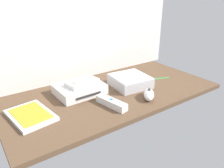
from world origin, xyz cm
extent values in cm
cube|color=brown|center=(0.00, 0.00, -1.00)|extent=(100.00, 48.00, 2.00)
cube|color=silver|center=(0.00, 24.60, 32.00)|extent=(110.00, 1.20, 64.00)
cube|color=white|center=(-13.19, 7.07, 2.20)|extent=(21.37, 16.49, 4.40)
cube|color=#2D2D2D|center=(-13.00, -1.12, 2.20)|extent=(12.01, 0.88, 0.80)
cube|color=silver|center=(11.38, 0.73, 2.50)|extent=(18.58, 18.58, 5.00)
cube|color=silver|center=(11.38, 0.73, 5.15)|extent=(17.84, 17.84, 0.30)
cube|color=white|center=(-37.85, -0.68, 0.70)|extent=(16.03, 20.66, 1.40)
cube|color=gold|center=(-37.85, -0.68, 1.48)|extent=(13.25, 17.69, 0.16)
cube|color=white|center=(-8.05, -11.17, 1.50)|extent=(6.41, 15.22, 3.00)
cylinder|color=#387FDB|center=(-8.05, -11.17, 3.20)|extent=(1.40, 1.40, 0.40)
ellipsoid|color=white|center=(9.37, -14.89, 2.00)|extent=(9.96, 10.37, 4.00)
sphere|color=#4C4C4C|center=(9.37, -14.89, 4.40)|extent=(1.40, 1.40, 1.40)
cube|color=white|center=(-11.95, 6.68, 5.40)|extent=(15.56, 10.36, 2.00)
cylinder|color=#99999E|center=(-15.89, 5.99, 6.60)|extent=(2.31, 2.31, 0.40)
cylinder|color=green|center=(31.45, -1.46, 0.35)|extent=(8.64, 3.92, 0.70)
camera|label=1|loc=(-53.95, -77.47, 44.82)|focal=35.71mm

